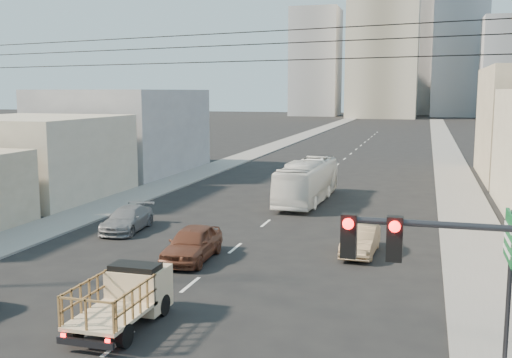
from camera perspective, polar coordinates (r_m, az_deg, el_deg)
The scene contains 18 objects.
sidewalk_left at distance 86.87m, azimuth 1.94°, elevation 3.21°, with size 3.50×180.00×0.12m, color slate.
sidewalk_right at distance 84.39m, azimuth 17.64°, elevation 2.67°, with size 3.50×180.00×0.12m, color slate.
lane_dashes at distance 68.05m, azimuth 8.11°, elevation 1.65°, with size 0.15×104.00×0.01m.
flatbed_pickup at distance 20.96m, azimuth -12.46°, elevation -10.68°, with size 1.95×4.41×1.90m.
city_bus at distance 42.96m, azimuth 4.91°, elevation -0.22°, with size 2.47×10.57×2.94m, color silver.
sedan_brown at distance 28.33m, azimuth -6.09°, elevation -6.12°, with size 1.89×4.70×1.60m, color #5B2F1F.
sedan_tan at distance 29.67m, azimuth 9.93°, elevation -5.75°, with size 1.46×4.20×1.38m, color #957857.
sedan_grey at distance 34.80m, azimuth -12.17°, elevation -3.76°, with size 1.87×4.61×1.34m, color slate.
traffic_signal at distance 11.16m, azimuth 18.99°, elevation -11.92°, with size 3.23×0.35×6.00m.
green_sign at distance 16.16m, azimuth 22.98°, elevation -7.08°, with size 0.18×1.60×5.00m.
overhead_wires at distance 17.97m, azimuth -14.73°, elevation 11.62°, with size 23.01×5.02×0.72m.
bldg_left_mid at distance 47.47m, azimuth -20.49°, elevation 1.96°, with size 11.00×12.00×6.00m, color #A89E87.
bldg_left_far at distance 60.31m, azimuth -12.48°, elevation 4.50°, with size 12.00×16.00×8.00m, color gray.
high_rise_tower at distance 185.77m, azimuth 12.13°, elevation 15.03°, with size 20.00×20.00×60.00m, color gray.
midrise_ne at distance 199.56m, azimuth 18.78°, elevation 11.42°, with size 16.00×16.00×40.00m, color gray.
midrise_nw at distance 197.34m, azimuth 5.71°, elevation 10.98°, with size 15.00×15.00×34.00m, color gray.
midrise_back at distance 214.47m, azimuth 15.34°, elevation 11.85°, with size 18.00×18.00×44.00m, color gray.
midrise_east at distance 180.31m, azimuth 22.86°, elevation 9.67°, with size 14.00×14.00×28.00m, color gray.
Camera 1 is at (9.05, -13.99, 7.86)m, focal length 42.00 mm.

